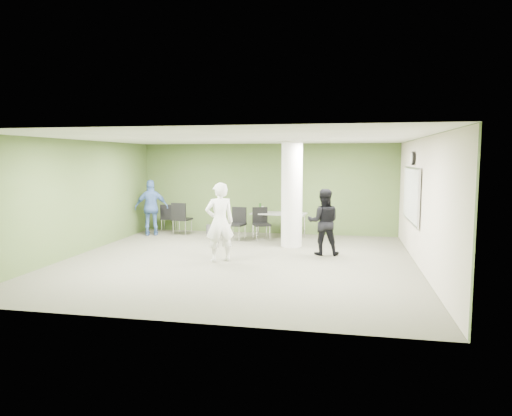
% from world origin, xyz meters
% --- Properties ---
extents(floor, '(8.00, 8.00, 0.00)m').
position_xyz_m(floor, '(0.00, 0.00, 0.00)').
color(floor, '#4F4F3E').
rests_on(floor, ground).
extents(ceiling, '(8.00, 8.00, 0.00)m').
position_xyz_m(ceiling, '(0.00, 0.00, 2.80)').
color(ceiling, white).
rests_on(ceiling, wall_back).
extents(wall_back, '(8.00, 2.80, 0.02)m').
position_xyz_m(wall_back, '(0.00, 4.00, 1.40)').
color(wall_back, '#495F2C').
rests_on(wall_back, floor).
extents(wall_left, '(0.02, 8.00, 2.80)m').
position_xyz_m(wall_left, '(-4.00, 0.00, 1.40)').
color(wall_left, '#495F2C').
rests_on(wall_left, floor).
extents(wall_right_cream, '(0.02, 8.00, 2.80)m').
position_xyz_m(wall_right_cream, '(4.00, 0.00, 1.40)').
color(wall_right_cream, beige).
rests_on(wall_right_cream, floor).
extents(column, '(0.56, 0.56, 2.80)m').
position_xyz_m(column, '(1.00, 2.00, 1.40)').
color(column, silver).
rests_on(column, floor).
extents(whiteboard, '(0.05, 2.30, 1.30)m').
position_xyz_m(whiteboard, '(3.92, 1.20, 1.50)').
color(whiteboard, silver).
rests_on(whiteboard, wall_right_cream).
extents(wall_clock, '(0.06, 0.32, 0.32)m').
position_xyz_m(wall_clock, '(3.92, 1.20, 2.35)').
color(wall_clock, black).
rests_on(wall_clock, wall_right_cream).
extents(folding_table, '(1.65, 0.85, 1.00)m').
position_xyz_m(folding_table, '(0.47, 3.16, 0.70)').
color(folding_table, gray).
rests_on(folding_table, floor).
extents(wastebasket, '(0.24, 0.24, 0.28)m').
position_xyz_m(wastebasket, '(-1.74, 3.53, 0.14)').
color(wastebasket, '#4C4C4C').
rests_on(wastebasket, floor).
extents(chair_back_left, '(0.52, 0.52, 0.90)m').
position_xyz_m(chair_back_left, '(-3.14, 3.57, 0.52)').
color(chair_back_left, black).
rests_on(chair_back_left, floor).
extents(chair_back_right, '(0.56, 0.56, 1.01)m').
position_xyz_m(chair_back_right, '(-2.51, 3.04, 0.59)').
color(chair_back_right, black).
rests_on(chair_back_right, floor).
extents(chair_table_left, '(0.57, 0.57, 0.95)m').
position_xyz_m(chair_table_left, '(-0.64, 2.62, 0.55)').
color(chair_table_left, black).
rests_on(chair_table_left, floor).
extents(chair_table_right, '(0.62, 0.62, 0.94)m').
position_xyz_m(chair_table_right, '(0.02, 2.79, 0.55)').
color(chair_table_right, black).
rests_on(chair_table_right, floor).
extents(woman_white, '(0.79, 0.70, 1.81)m').
position_xyz_m(woman_white, '(-0.40, -0.11, 0.90)').
color(woman_white, white).
rests_on(woman_white, floor).
extents(man_black, '(0.83, 0.67, 1.62)m').
position_xyz_m(man_black, '(1.89, 1.08, 0.81)').
color(man_black, black).
rests_on(man_black, floor).
extents(man_blue, '(1.08, 0.76, 1.70)m').
position_xyz_m(man_blue, '(-3.40, 2.92, 0.85)').
color(man_blue, '#4468AA').
rests_on(man_blue, floor).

